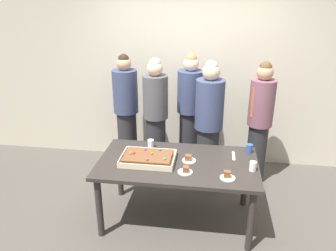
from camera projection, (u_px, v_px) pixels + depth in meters
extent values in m
plane|color=#4C4742|center=(177.00, 218.00, 3.85)|extent=(12.00, 12.00, 0.00)
cube|color=beige|center=(191.00, 62.00, 4.75)|extent=(8.00, 0.12, 3.00)
cube|color=#2D2826|center=(178.00, 163.00, 3.57)|extent=(1.70, 0.94, 0.04)
cylinder|color=#2D2826|center=(99.00, 207.00, 3.46)|extent=(0.07, 0.07, 0.70)
cylinder|color=#2D2826|center=(251.00, 221.00, 3.26)|extent=(0.07, 0.07, 0.70)
cylinder|color=#2D2826|center=(120.00, 170.00, 4.17)|extent=(0.07, 0.07, 0.70)
cylinder|color=#2D2826|center=(245.00, 179.00, 3.97)|extent=(0.07, 0.07, 0.70)
cube|color=beige|center=(148.00, 160.00, 3.58)|extent=(0.57, 0.40, 0.01)
cube|color=beige|center=(144.00, 167.00, 3.39)|extent=(0.57, 0.01, 0.05)
cube|color=beige|center=(151.00, 150.00, 3.75)|extent=(0.57, 0.01, 0.05)
cube|color=beige|center=(122.00, 156.00, 3.60)|extent=(0.01, 0.40, 0.05)
cube|color=beige|center=(174.00, 160.00, 3.53)|extent=(0.01, 0.40, 0.05)
cube|color=brown|center=(148.00, 157.00, 3.56)|extent=(0.50, 0.33, 0.06)
sphere|color=purple|center=(147.00, 159.00, 3.44)|extent=(0.03, 0.03, 0.03)
sphere|color=orange|center=(152.00, 153.00, 3.56)|extent=(0.03, 0.03, 0.03)
sphere|color=green|center=(165.00, 159.00, 3.45)|extent=(0.03, 0.03, 0.03)
sphere|color=purple|center=(145.00, 149.00, 3.65)|extent=(0.03, 0.03, 0.03)
sphere|color=#2D84E0|center=(160.00, 150.00, 3.65)|extent=(0.03, 0.03, 0.03)
sphere|color=red|center=(134.00, 153.00, 3.57)|extent=(0.03, 0.03, 0.03)
sphere|color=orange|center=(131.00, 153.00, 3.57)|extent=(0.03, 0.03, 0.03)
cylinder|color=white|center=(228.00, 178.00, 3.25)|extent=(0.15, 0.15, 0.01)
cube|color=brown|center=(227.00, 174.00, 3.24)|extent=(0.06, 0.05, 0.07)
cylinder|color=white|center=(185.00, 172.00, 3.35)|extent=(0.15, 0.15, 0.01)
cube|color=brown|center=(186.00, 169.00, 3.34)|extent=(0.06, 0.07, 0.06)
cylinder|color=white|center=(189.00, 161.00, 3.58)|extent=(0.15, 0.15, 0.01)
cube|color=brown|center=(188.00, 158.00, 3.57)|extent=(0.07, 0.07, 0.06)
cylinder|color=white|center=(151.00, 144.00, 3.86)|extent=(0.07, 0.07, 0.10)
cylinder|color=#2D5199|center=(249.00, 148.00, 3.75)|extent=(0.07, 0.07, 0.10)
cylinder|color=white|center=(253.00, 166.00, 3.37)|extent=(0.07, 0.07, 0.10)
cube|color=silver|center=(234.00, 156.00, 3.68)|extent=(0.03, 0.20, 0.01)
cylinder|color=#28282D|center=(207.00, 157.00, 4.37)|extent=(0.28, 0.28, 0.83)
cylinder|color=#384266|center=(210.00, 104.00, 4.10)|extent=(0.36, 0.36, 0.62)
sphere|color=beige|center=(211.00, 72.00, 3.95)|extent=(0.21, 0.21, 0.21)
sphere|color=#B2A899|center=(211.00, 67.00, 3.92)|extent=(0.17, 0.17, 0.17)
cylinder|color=#28282D|center=(156.00, 148.00, 4.54)|extent=(0.26, 0.26, 0.90)
cylinder|color=#4C4C51|center=(155.00, 97.00, 4.26)|extent=(0.32, 0.32, 0.56)
sphere|color=beige|center=(155.00, 68.00, 4.12)|extent=(0.20, 0.20, 0.20)
sphere|color=#B2A899|center=(155.00, 64.00, 4.10)|extent=(0.16, 0.16, 0.16)
cylinder|color=#28282D|center=(256.00, 153.00, 4.47)|extent=(0.25, 0.25, 0.82)
cylinder|color=#7A4C5B|center=(262.00, 103.00, 4.20)|extent=(0.32, 0.32, 0.60)
cube|color=orange|center=(253.00, 103.00, 4.12)|extent=(0.04, 0.02, 0.38)
sphere|color=tan|center=(265.00, 72.00, 4.06)|extent=(0.20, 0.20, 0.20)
sphere|color=brown|center=(266.00, 68.00, 4.04)|extent=(0.16, 0.16, 0.16)
cylinder|color=#28282D|center=(128.00, 140.00, 4.79)|extent=(0.27, 0.27, 0.88)
cylinder|color=#384266|center=(125.00, 91.00, 4.52)|extent=(0.34, 0.34, 0.59)
sphere|color=tan|center=(124.00, 64.00, 4.37)|extent=(0.19, 0.19, 0.19)
sphere|color=black|center=(124.00, 60.00, 4.36)|extent=(0.15, 0.15, 0.15)
cylinder|color=#28282D|center=(189.00, 141.00, 4.74)|extent=(0.28, 0.28, 0.90)
cylinder|color=#384266|center=(190.00, 92.00, 4.46)|extent=(0.35, 0.35, 0.57)
sphere|color=beige|center=(191.00, 64.00, 4.32)|extent=(0.20, 0.20, 0.20)
sphere|color=olive|center=(191.00, 60.00, 4.30)|extent=(0.16, 0.16, 0.16)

